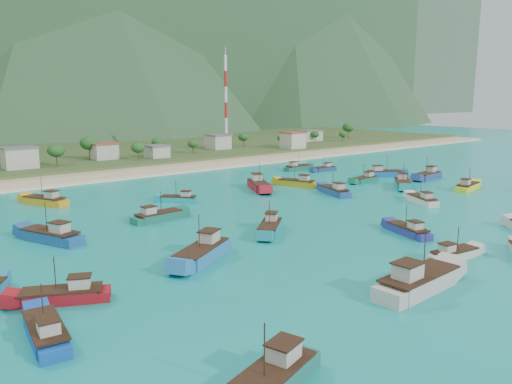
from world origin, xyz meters
TOP-DOWN VIEW (x-y plane):
  - ground at (0.00, 0.00)m, footprint 600.00×600.00m
  - beach at (0.00, 79.00)m, footprint 400.00×18.00m
  - land at (0.00, 140.00)m, footprint 400.00×110.00m
  - surf_line at (0.00, 69.50)m, footprint 400.00×2.50m
  - village at (7.47, 103.86)m, footprint 211.20×32.40m
  - vegetation at (-15.62, 103.12)m, footprint 273.41×26.58m
  - radio_tower at (55.24, 108.00)m, footprint 1.20×1.20m
  - boat_1 at (10.62, 32.19)m, footprint 8.99×12.98m
  - boat_4 at (-31.45, -5.72)m, footprint 12.75×9.58m
  - boat_5 at (-13.13, 31.91)m, footprint 7.78×8.34m
  - boat_7 at (21.69, 29.46)m, footprint 7.03×11.10m
  - boat_8 at (41.99, 10.66)m, footprint 11.22×10.16m
  - boat_10 at (-37.65, 47.95)m, footprint 7.64×11.35m
  - boat_11 at (47.94, 44.21)m, footprint 8.71×3.08m
  - boat_13 at (-2.46, -28.90)m, footprint 9.07×3.76m
  - boat_15 at (-56.99, -16.74)m, footprint 4.22×10.43m
  - boat_16 at (-17.59, -32.69)m, footprint 14.01×4.64m
  - boat_17 at (53.29, 25.03)m, footprint 11.29×8.13m
  - boat_18 at (51.82, -2.09)m, footprint 10.69×4.84m
  - boat_19 at (-45.76, 17.79)m, footprint 7.76×12.28m
  - boat_20 at (3.64, -16.98)m, footprint 5.35×9.76m
  - boat_21 at (-13.96, -0.62)m, footprint 9.94×9.21m
  - boat_22 at (-52.48, -8.42)m, footprint 10.41×7.26m
  - boat_23 at (20.84, 15.55)m, footprint 6.17×11.03m
  - boat_24 at (40.90, 22.15)m, footprint 9.60×3.22m
  - boat_25 at (42.22, 50.78)m, footprint 9.93×3.29m
  - boat_26 at (28.39, -3.86)m, footprint 6.90×9.90m
  - boat_27 at (-45.56, -37.24)m, footprint 11.82×6.42m
  - boat_28 at (-25.25, 19.48)m, footprint 10.48×3.79m
  - boat_29 at (59.37, 14.13)m, footprint 12.02×4.76m

SIDE VIEW (x-z plane):
  - ground at x=0.00m, z-range 0.00..0.00m
  - beach at x=0.00m, z-range -0.60..0.60m
  - land at x=0.00m, z-range -1.20..1.20m
  - surf_line at x=0.00m, z-range -0.04..0.04m
  - boat_11 at x=47.94m, z-range -2.00..3.06m
  - boat_13 at x=-2.46m, z-range -2.05..3.15m
  - boat_5 at x=-13.13m, z-range -2.05..3.16m
  - boat_20 at x=3.64m, z-range -2.15..3.38m
  - boat_24 at x=40.90m, z-range -2.18..3.43m
  - boat_26 at x=28.39m, z-range -2.21..3.49m
  - boat_25 at x=42.22m, z-range -2.24..3.56m
  - boat_15 at x=-56.99m, z-range -2.30..3.69m
  - boat_22 at x=-52.48m, z-range -2.30..3.70m
  - boat_28 at x=-25.25m, z-range -2.33..3.75m
  - boat_18 at x=51.82m, z-range -2.33..3.76m
  - boat_21 at x=-13.96m, z-range -2.36..3.83m
  - boat_23 at x=20.84m, z-range -2.38..3.87m
  - boat_7 at x=21.69m, z-range -2.41..3.92m
  - boat_10 at x=-37.65m, z-range -2.46..4.04m
  - boat_17 at x=53.29m, z-range -2.47..4.06m
  - boat_27 at x=-45.56m, z-range -2.52..4.17m
  - boat_29 at x=59.37m, z-range -2.59..4.32m
  - boat_8 at x=41.99m, z-range -2.60..4.33m
  - boat_19 at x=-45.76m, z-range -2.62..4.38m
  - boat_4 at x=-31.45m, z-range -2.76..4.68m
  - boat_1 at x=10.62m, z-range -2.77..4.70m
  - boat_16 at x=-17.59m, z-range -3.00..5.19m
  - village at x=7.47m, z-range 1.11..8.05m
  - vegetation at x=-15.62m, z-range 0.79..9.88m
  - radio_tower at x=55.24m, z-range 1.60..40.47m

